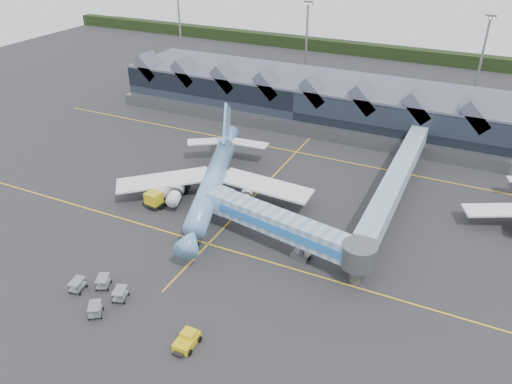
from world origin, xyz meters
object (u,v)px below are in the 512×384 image
at_px(pushback_tug, 187,340).
at_px(main_airliner, 214,179).
at_px(jet_bridge, 296,231).
at_px(fuel_truck, 169,189).

bearing_deg(pushback_tug, main_airliner, 113.10).
distance_m(jet_bridge, fuel_truck, 26.32).
distance_m(main_airliner, jet_bridge, 20.73).
bearing_deg(jet_bridge, main_airliner, 164.77).
bearing_deg(pushback_tug, jet_bridge, 76.09).
height_order(main_airliner, pushback_tug, main_airliner).
xyz_separation_m(fuel_truck, pushback_tug, (20.79, -27.04, -1.11)).
relative_size(jet_bridge, pushback_tug, 7.14).
bearing_deg(main_airliner, pushback_tug, -84.95).
distance_m(main_airliner, fuel_truck, 8.03).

